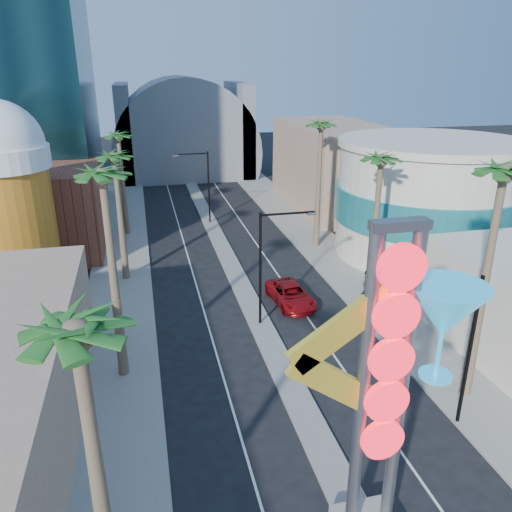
{
  "coord_description": "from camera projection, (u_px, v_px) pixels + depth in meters",
  "views": [
    {
      "loc": [
        -7.14,
        -9.37,
        16.71
      ],
      "look_at": [
        -0.54,
        18.94,
        5.5
      ],
      "focal_mm": 35.0,
      "sensor_mm": 36.0,
      "label": 1
    }
  ],
  "objects": [
    {
      "name": "filler_east",
      "position": [
        333.0,
        166.0,
        61.24
      ],
      "size": [
        10.0,
        20.0,
        10.0
      ],
      "primitive_type": "cube",
      "color": "#A07C67",
      "rests_on": "ground"
    },
    {
      "name": "brick_filler_west",
      "position": [
        45.0,
        212.0,
        45.74
      ],
      "size": [
        10.0,
        10.0,
        8.0
      ],
      "primitive_type": "cube",
      "color": "brown",
      "rests_on": "ground"
    },
    {
      "name": "turquoise_building",
      "position": [
        427.0,
        199.0,
        45.23
      ],
      "size": [
        16.6,
        16.6,
        10.6
      ],
      "color": "beige",
      "rests_on": "ground"
    },
    {
      "name": "palm_3",
      "position": [
        119.0,
        143.0,
        48.88
      ],
      "size": [
        2.4,
        2.4,
        11.2
      ],
      "color": "brown",
      "rests_on": "ground"
    },
    {
      "name": "streetlight_2",
      "position": [
        463.0,
        340.0,
        23.0
      ],
      "size": [
        3.45,
        0.25,
        8.0
      ],
      "color": "black",
      "rests_on": "ground"
    },
    {
      "name": "palm_5",
      "position": [
        501.0,
        190.0,
        22.98
      ],
      "size": [
        2.4,
        2.4,
        13.2
      ],
      "color": "brown",
      "rests_on": "ground"
    },
    {
      "name": "sidewalk_east",
      "position": [
        317.0,
        242.0,
        49.83
      ],
      "size": [
        5.0,
        100.0,
        0.15
      ],
      "primitive_type": "cube",
      "color": "gray",
      "rests_on": "ground"
    },
    {
      "name": "neon_sign",
      "position": [
        407.0,
        372.0,
        16.28
      ],
      "size": [
        6.53,
        2.6,
        12.55
      ],
      "color": "gray",
      "rests_on": "ground"
    },
    {
      "name": "canopy",
      "position": [
        184.0,
        147.0,
        79.91
      ],
      "size": [
        22.0,
        16.0,
        22.0
      ],
      "color": "slate",
      "rests_on": "ground"
    },
    {
      "name": "median",
      "position": [
        218.0,
        240.0,
        50.54
      ],
      "size": [
        1.6,
        84.0,
        0.15
      ],
      "primitive_type": "cube",
      "color": "gray",
      "rests_on": "ground"
    },
    {
      "name": "palm_1",
      "position": [
        104.0,
        191.0,
        24.78
      ],
      "size": [
        2.4,
        2.4,
        12.7
      ],
      "color": "brown",
      "rests_on": "ground"
    },
    {
      "name": "sidewalk_west",
      "position": [
        121.0,
        258.0,
        45.8
      ],
      "size": [
        5.0,
        100.0,
        0.15
      ],
      "primitive_type": "cube",
      "color": "gray",
      "rests_on": "ground"
    },
    {
      "name": "red_pickup",
      "position": [
        291.0,
        295.0,
        36.91
      ],
      "size": [
        2.97,
        5.55,
        1.48
      ],
      "primitive_type": "imported",
      "rotation": [
        0.0,
        0.0,
        0.1
      ],
      "color": "maroon",
      "rests_on": "ground"
    },
    {
      "name": "streetlight_0",
      "position": [
        268.0,
        258.0,
        32.57
      ],
      "size": [
        3.79,
        0.25,
        8.0
      ],
      "color": "black",
      "rests_on": "ground"
    },
    {
      "name": "palm_7",
      "position": [
        321.0,
        134.0,
        44.94
      ],
      "size": [
        2.4,
        2.4,
        12.7
      ],
      "color": "brown",
      "rests_on": "ground"
    },
    {
      "name": "pedestrian_b",
      "position": [
        366.0,
        282.0,
        38.11
      ],
      "size": [
        1.17,
        1.07,
        1.94
      ],
      "primitive_type": "imported",
      "rotation": [
        0.0,
        0.0,
        2.68
      ],
      "color": "gray",
      "rests_on": "sidewalk_east"
    },
    {
      "name": "palm_0",
      "position": [
        79.0,
        356.0,
        12.38
      ],
      "size": [
        2.4,
        2.4,
        11.7
      ],
      "color": "brown",
      "rests_on": "ground"
    },
    {
      "name": "streetlight_1",
      "position": [
        204.0,
        180.0,
        54.15
      ],
      "size": [
        3.79,
        0.25,
        8.0
      ],
      "color": "black",
      "rests_on": "ground"
    },
    {
      "name": "palm_6",
      "position": [
        380.0,
        169.0,
        34.36
      ],
      "size": [
        2.4,
        2.4,
        11.7
      ],
      "color": "brown",
      "rests_on": "ground"
    },
    {
      "name": "palm_2",
      "position": [
        115.0,
        165.0,
        37.98
      ],
      "size": [
        2.4,
        2.4,
        11.2
      ],
      "color": "brown",
      "rests_on": "ground"
    },
    {
      "name": "beer_mug",
      "position": [
        6.0,
        192.0,
        36.87
      ],
      "size": [
        7.0,
        7.0,
        14.5
      ],
      "color": "#B46818",
      "rests_on": "ground"
    }
  ]
}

